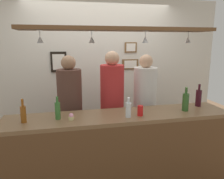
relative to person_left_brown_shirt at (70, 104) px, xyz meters
name	(u,v)px	position (x,y,z in m)	size (l,w,h in m)	color
ground_plane	(114,174)	(0.57, -0.26, -1.02)	(8.00, 8.00, 0.00)	brown
back_wall	(100,74)	(0.57, 0.84, 0.28)	(4.40, 0.06, 2.60)	silver
bar_counter	(123,146)	(0.57, -0.76, -0.33)	(2.70, 0.55, 1.01)	brown
overhead_glass_rack	(120,29)	(0.57, -0.56, 0.99)	(2.20, 0.36, 0.04)	brown
hanging_wineglass_far_left	(40,39)	(-0.30, -0.57, 0.87)	(0.07, 0.07, 0.13)	silver
hanging_wineglass_left	(92,39)	(0.25, -0.51, 0.87)	(0.07, 0.07, 0.13)	silver
hanging_wineglass_center_left	(145,39)	(0.85, -0.62, 0.87)	(0.07, 0.07, 0.13)	silver
hanging_wineglass_center	(188,39)	(1.46, -0.49, 0.87)	(0.07, 0.07, 0.13)	silver
person_left_brown_shirt	(70,104)	(0.00, 0.00, 0.00)	(0.34, 0.34, 1.68)	#2D334C
person_middle_red_shirt	(112,99)	(0.60, 0.00, 0.03)	(0.34, 0.34, 1.74)	#2D334C
person_right_white_patterned_shirt	(145,99)	(1.11, 0.00, 0.00)	(0.34, 0.34, 1.68)	#2D334C
bottle_beer_amber_tall	(23,114)	(-0.51, -0.64, 0.10)	(0.06, 0.06, 0.26)	brown
bottle_champagne_green	(186,102)	(1.40, -0.64, 0.12)	(0.08, 0.08, 0.30)	#2D5623
bottle_soda_clear	(128,109)	(0.63, -0.72, 0.09)	(0.06, 0.06, 0.23)	silver
bottle_wine_dark_red	(199,98)	(1.68, -0.49, 0.12)	(0.08, 0.08, 0.30)	#380F19
bottle_beer_green_import	(58,110)	(-0.15, -0.61, 0.10)	(0.06, 0.06, 0.26)	#336B2D
drink_can	(140,111)	(0.78, -0.70, 0.06)	(0.07, 0.07, 0.12)	red
cupcake	(71,117)	(-0.01, -0.67, 0.03)	(0.06, 0.06, 0.08)	beige
picture_frame_upper_small	(131,47)	(1.12, 0.80, 0.75)	(0.22, 0.02, 0.18)	brown
picture_frame_lower_pair	(130,64)	(1.12, 0.80, 0.45)	(0.30, 0.02, 0.18)	brown
picture_frame_caricature	(59,62)	(-0.14, 0.80, 0.51)	(0.26, 0.02, 0.34)	black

